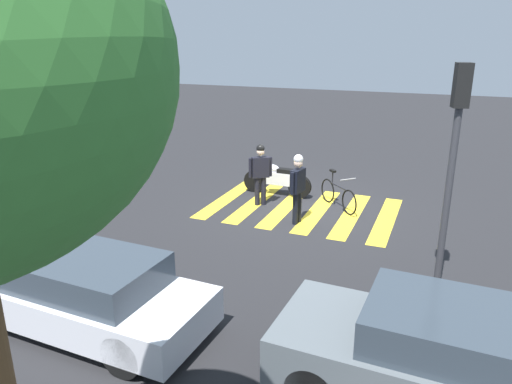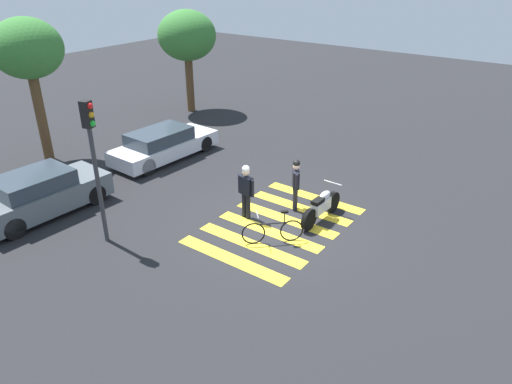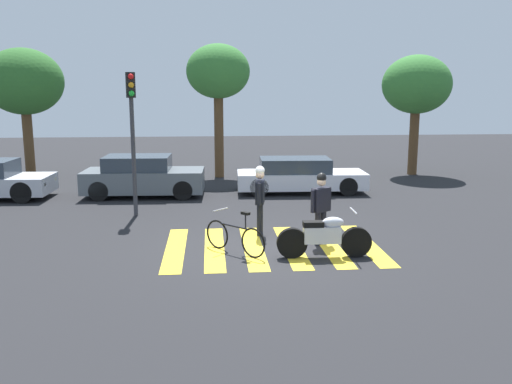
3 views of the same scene
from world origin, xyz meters
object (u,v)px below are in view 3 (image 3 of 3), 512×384
at_px(traffic_light_pole, 132,120).
at_px(police_motorcycle, 324,237).
at_px(leaning_bicycle, 235,237).
at_px(officer_by_motorcycle, 321,204).
at_px(car_grey_coupe, 143,177).
at_px(officer_on_foot, 260,196).
at_px(car_white_van, 299,176).

bearing_deg(traffic_light_pole, police_motorcycle, -43.40).
xyz_separation_m(leaning_bicycle, officer_by_motorcycle, (2.05, 0.54, 0.61)).
bearing_deg(car_grey_coupe, traffic_light_pole, -87.44).
distance_m(officer_on_foot, officer_by_motorcycle, 1.64).
bearing_deg(officer_by_motorcycle, police_motorcycle, -97.30).
distance_m(police_motorcycle, officer_on_foot, 2.36).
bearing_deg(traffic_light_pole, officer_on_foot, -35.43).
height_order(officer_on_foot, car_grey_coupe, officer_on_foot).
height_order(leaning_bicycle, car_grey_coupe, car_grey_coupe).
relative_size(police_motorcycle, officer_on_foot, 1.18).
bearing_deg(traffic_light_pole, officer_by_motorcycle, -35.21).
xyz_separation_m(officer_on_foot, traffic_light_pole, (-3.39, 2.42, 1.74)).
xyz_separation_m(police_motorcycle, car_white_van, (0.70, 7.52, 0.13)).
xyz_separation_m(officer_by_motorcycle, traffic_light_pole, (-4.74, 3.35, 1.77)).
distance_m(car_grey_coupe, car_white_van, 5.45).
bearing_deg(leaning_bicycle, traffic_light_pole, 124.75).
bearing_deg(car_white_van, traffic_light_pole, -149.27).
relative_size(officer_by_motorcycle, traffic_light_pole, 0.42).
distance_m(police_motorcycle, car_grey_coupe, 8.71).
distance_m(officer_on_foot, car_grey_coupe, 6.42).
height_order(officer_by_motorcycle, car_grey_coupe, officer_by_motorcycle).
distance_m(officer_on_foot, traffic_light_pole, 4.51).
relative_size(car_white_van, traffic_light_pole, 1.12).
xyz_separation_m(police_motorcycle, officer_on_foot, (-1.22, 1.95, 0.55)).
distance_m(police_motorcycle, traffic_light_pole, 6.75).
bearing_deg(car_grey_coupe, police_motorcycle, -56.97).
bearing_deg(traffic_light_pole, car_white_van, 30.73).
xyz_separation_m(leaning_bicycle, officer_on_foot, (0.70, 1.47, 0.64)).
height_order(officer_on_foot, car_white_van, officer_on_foot).
relative_size(leaning_bicycle, car_white_van, 0.28).
distance_m(leaning_bicycle, car_white_van, 7.52).
distance_m(officer_on_foot, car_white_van, 5.91).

